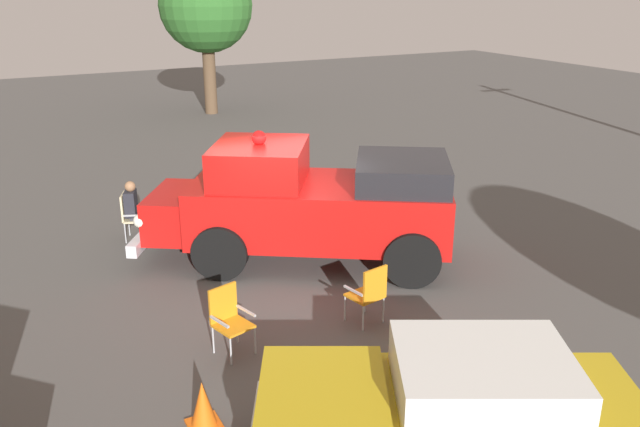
{
  "coord_description": "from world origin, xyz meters",
  "views": [
    {
      "loc": [
        4.79,
        10.69,
        5.28
      ],
      "look_at": [
        -0.79,
        0.06,
        0.98
      ],
      "focal_mm": 37.05,
      "sensor_mm": 36.0,
      "label": 1
    }
  ],
  "objects_px": {
    "classic_hot_rod": "(449,411)",
    "spectator_seated": "(136,208)",
    "lawn_chair_spare": "(228,315)",
    "vintage_fire_truck": "(308,202)",
    "traffic_cone": "(203,405)",
    "oak_tree_right": "(206,6)",
    "lawn_chair_near_truck": "(130,213)",
    "lawn_chair_by_car": "(370,291)"
  },
  "relations": [
    {
      "from": "classic_hot_rod",
      "to": "spectator_seated",
      "type": "relative_size",
      "value": 3.66
    },
    {
      "from": "lawn_chair_spare",
      "to": "vintage_fire_truck",
      "type": "bearing_deg",
      "value": -136.01
    },
    {
      "from": "traffic_cone",
      "to": "classic_hot_rod",
      "type": "bearing_deg",
      "value": 138.36
    },
    {
      "from": "lawn_chair_spare",
      "to": "spectator_seated",
      "type": "height_order",
      "value": "spectator_seated"
    },
    {
      "from": "classic_hot_rod",
      "to": "lawn_chair_spare",
      "type": "bearing_deg",
      "value": -69.52
    },
    {
      "from": "oak_tree_right",
      "to": "traffic_cone",
      "type": "bearing_deg",
      "value": 70.87
    },
    {
      "from": "spectator_seated",
      "to": "traffic_cone",
      "type": "xyz_separation_m",
      "value": [
        0.75,
        6.68,
        -0.39
      ]
    },
    {
      "from": "vintage_fire_truck",
      "to": "lawn_chair_near_truck",
      "type": "relative_size",
      "value": 6.05
    },
    {
      "from": "lawn_chair_near_truck",
      "to": "lawn_chair_spare",
      "type": "relative_size",
      "value": 1.0
    },
    {
      "from": "traffic_cone",
      "to": "lawn_chair_near_truck",
      "type": "bearing_deg",
      "value": -95.36
    },
    {
      "from": "lawn_chair_spare",
      "to": "oak_tree_right",
      "type": "relative_size",
      "value": 0.17
    },
    {
      "from": "lawn_chair_near_truck",
      "to": "lawn_chair_by_car",
      "type": "bearing_deg",
      "value": 114.92
    },
    {
      "from": "vintage_fire_truck",
      "to": "lawn_chair_near_truck",
      "type": "xyz_separation_m",
      "value": [
        2.84,
        -2.72,
        -0.61
      ]
    },
    {
      "from": "vintage_fire_truck",
      "to": "lawn_chair_by_car",
      "type": "bearing_deg",
      "value": 83.9
    },
    {
      "from": "vintage_fire_truck",
      "to": "lawn_chair_by_car",
      "type": "height_order",
      "value": "vintage_fire_truck"
    },
    {
      "from": "lawn_chair_near_truck",
      "to": "spectator_seated",
      "type": "relative_size",
      "value": 0.79
    },
    {
      "from": "lawn_chair_spare",
      "to": "traffic_cone",
      "type": "bearing_deg",
      "value": 59.43
    },
    {
      "from": "lawn_chair_spare",
      "to": "traffic_cone",
      "type": "height_order",
      "value": "lawn_chair_spare"
    },
    {
      "from": "classic_hot_rod",
      "to": "lawn_chair_by_car",
      "type": "distance_m",
      "value": 3.37
    },
    {
      "from": "classic_hot_rod",
      "to": "lawn_chair_by_car",
      "type": "xyz_separation_m",
      "value": [
        -0.96,
        -3.22,
        -0.16
      ]
    },
    {
      "from": "vintage_fire_truck",
      "to": "oak_tree_right",
      "type": "bearing_deg",
      "value": -101.89
    },
    {
      "from": "vintage_fire_truck",
      "to": "spectator_seated",
      "type": "distance_m",
      "value": 3.84
    },
    {
      "from": "lawn_chair_near_truck",
      "to": "lawn_chair_spare",
      "type": "height_order",
      "value": "same"
    },
    {
      "from": "lawn_chair_by_car",
      "to": "traffic_cone",
      "type": "relative_size",
      "value": 1.61
    },
    {
      "from": "vintage_fire_truck",
      "to": "spectator_seated",
      "type": "height_order",
      "value": "vintage_fire_truck"
    },
    {
      "from": "vintage_fire_truck",
      "to": "lawn_chair_spare",
      "type": "height_order",
      "value": "vintage_fire_truck"
    },
    {
      "from": "vintage_fire_truck",
      "to": "oak_tree_right",
      "type": "xyz_separation_m",
      "value": [
        -3.22,
        -15.27,
        3.02
      ]
    },
    {
      "from": "lawn_chair_spare",
      "to": "traffic_cone",
      "type": "xyz_separation_m",
      "value": [
        0.91,
        1.54,
        -0.28
      ]
    },
    {
      "from": "classic_hot_rod",
      "to": "vintage_fire_truck",
      "type": "bearing_deg",
      "value": -101.84
    },
    {
      "from": "vintage_fire_truck",
      "to": "classic_hot_rod",
      "type": "xyz_separation_m",
      "value": [
        1.26,
        5.99,
        -0.45
      ]
    },
    {
      "from": "lawn_chair_by_car",
      "to": "classic_hot_rod",
      "type": "bearing_deg",
      "value": 73.41
    },
    {
      "from": "lawn_chair_by_car",
      "to": "lawn_chair_spare",
      "type": "bearing_deg",
      "value": -7.23
    },
    {
      "from": "lawn_chair_near_truck",
      "to": "spectator_seated",
      "type": "distance_m",
      "value": 0.17
    },
    {
      "from": "lawn_chair_spare",
      "to": "classic_hot_rod",
      "type": "bearing_deg",
      "value": 110.48
    },
    {
      "from": "lawn_chair_near_truck",
      "to": "lawn_chair_spare",
      "type": "bearing_deg",
      "value": 93.05
    },
    {
      "from": "oak_tree_right",
      "to": "vintage_fire_truck",
      "type": "bearing_deg",
      "value": 78.11
    },
    {
      "from": "lawn_chair_by_car",
      "to": "traffic_cone",
      "type": "bearing_deg",
      "value": 21.46
    },
    {
      "from": "spectator_seated",
      "to": "traffic_cone",
      "type": "height_order",
      "value": "spectator_seated"
    },
    {
      "from": "vintage_fire_truck",
      "to": "oak_tree_right",
      "type": "height_order",
      "value": "oak_tree_right"
    },
    {
      "from": "vintage_fire_truck",
      "to": "traffic_cone",
      "type": "height_order",
      "value": "vintage_fire_truck"
    },
    {
      "from": "lawn_chair_by_car",
      "to": "oak_tree_right",
      "type": "distance_m",
      "value": 18.73
    },
    {
      "from": "vintage_fire_truck",
      "to": "lawn_chair_by_car",
      "type": "xyz_separation_m",
      "value": [
        0.3,
        2.77,
        -0.61
      ]
    }
  ]
}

